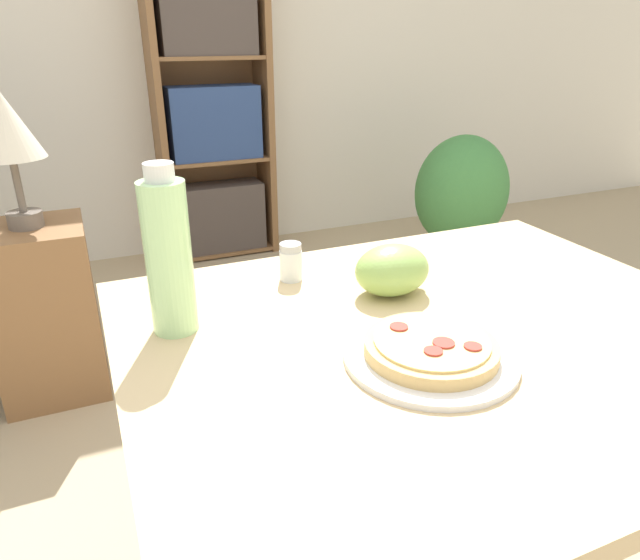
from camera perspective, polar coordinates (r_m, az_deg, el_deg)
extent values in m
cube|color=silver|center=(3.38, -16.50, 24.21)|extent=(8.00, 0.05, 2.60)
cube|color=#D1B27F|center=(0.95, 12.21, -5.76)|extent=(1.01, 0.83, 0.03)
cylinder|color=#D1B27F|center=(1.33, -15.94, -17.17)|extent=(0.06, 0.06, 0.74)
cylinder|color=#D1B27F|center=(1.63, 17.01, -8.85)|extent=(0.06, 0.06, 0.74)
cylinder|color=white|center=(0.85, 10.96, -7.58)|extent=(0.25, 0.25, 0.01)
cylinder|color=#DBB26B|center=(0.85, 11.03, -6.71)|extent=(0.19, 0.19, 0.02)
cylinder|color=#EACC7A|center=(0.84, 11.10, -6.00)|extent=(0.17, 0.17, 0.00)
cylinder|color=#A83328|center=(0.83, 12.26, -6.17)|extent=(0.03, 0.03, 0.00)
cylinder|color=#A83328|center=(0.86, 7.90, -4.65)|extent=(0.03, 0.03, 0.00)
cylinder|color=#A83328|center=(0.81, 11.26, -6.99)|extent=(0.03, 0.03, 0.00)
cylinder|color=#A83328|center=(0.83, 15.04, -6.44)|extent=(0.03, 0.03, 0.00)
ellipsoid|color=#93BC5B|center=(1.03, 7.22, 1.00)|extent=(0.14, 0.11, 0.09)
sphere|color=#93BC5B|center=(1.07, 6.91, 1.78)|extent=(0.02, 0.02, 0.02)
sphere|color=#93BC5B|center=(1.04, 5.88, -0.41)|extent=(0.02, 0.02, 0.02)
sphere|color=#93BC5B|center=(1.06, 6.40, 2.61)|extent=(0.03, 0.03, 0.03)
sphere|color=#93BC5B|center=(1.04, 4.71, -0.11)|extent=(0.02, 0.02, 0.02)
sphere|color=#93BC5B|center=(1.07, 9.82, 0.82)|extent=(0.02, 0.02, 0.02)
sphere|color=#93BC5B|center=(1.08, 7.37, 2.52)|extent=(0.02, 0.02, 0.02)
sphere|color=#93BC5B|center=(1.06, 6.25, 0.94)|extent=(0.03, 0.03, 0.03)
sphere|color=#93BC5B|center=(1.07, 7.33, 0.35)|extent=(0.02, 0.02, 0.02)
sphere|color=#93BC5B|center=(1.01, 4.80, 1.04)|extent=(0.02, 0.02, 0.02)
cylinder|color=#B7EAA3|center=(0.90, -14.89, 2.04)|extent=(0.07, 0.07, 0.24)
cylinder|color=white|center=(0.86, -15.82, 10.35)|extent=(0.04, 0.04, 0.03)
cylinder|color=white|center=(1.09, -2.94, 1.48)|extent=(0.04, 0.04, 0.06)
cylinder|color=#B7B7BC|center=(1.08, -2.98, 3.29)|extent=(0.04, 0.04, 0.01)
cube|color=brown|center=(3.24, -15.97, 15.79)|extent=(0.04, 0.28, 1.64)
cube|color=brown|center=(3.37, -5.65, 16.82)|extent=(0.04, 0.28, 1.64)
cube|color=brown|center=(3.42, -11.25, 16.60)|extent=(0.62, 0.01, 1.64)
cube|color=brown|center=(3.48, -9.73, 3.19)|extent=(0.55, 0.26, 0.02)
cube|color=#4C423D|center=(3.40, -9.88, 6.28)|extent=(0.49, 0.19, 0.38)
cube|color=brown|center=(3.33, -10.37, 11.82)|extent=(0.55, 0.26, 0.02)
cube|color=navy|center=(3.28, -10.55, 15.22)|extent=(0.49, 0.19, 0.38)
cube|color=brown|center=(3.27, -11.10, 21.02)|extent=(0.55, 0.26, 0.02)
cube|color=#4C423D|center=(3.25, -11.31, 24.57)|extent=(0.49, 0.19, 0.38)
cube|color=brown|center=(2.23, -25.77, -2.86)|extent=(0.34, 0.34, 0.63)
cylinder|color=#665B51|center=(2.11, -27.38, 5.41)|extent=(0.11, 0.11, 0.05)
cylinder|color=#665B51|center=(2.08, -27.96, 8.36)|extent=(0.02, 0.02, 0.17)
cone|color=beige|center=(2.05, -29.00, 13.49)|extent=(0.21, 0.21, 0.21)
cylinder|color=#70665B|center=(3.30, 13.46, 3.32)|extent=(0.29, 0.29, 0.21)
ellipsoid|color=#428442|center=(3.21, 13.99, 8.58)|extent=(0.53, 0.45, 0.60)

